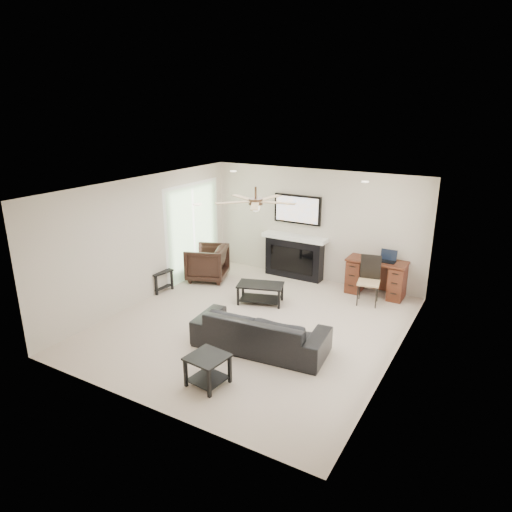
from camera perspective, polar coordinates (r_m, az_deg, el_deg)
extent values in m
plane|color=#BAA696|center=(8.37, -0.39, -8.58)|extent=(5.50, 5.50, 0.00)
cube|color=white|center=(7.58, -0.43, 8.55)|extent=(5.00, 5.50, 0.04)
cube|color=beige|center=(10.26, 7.37, 3.81)|extent=(5.00, 0.04, 2.50)
cube|color=beige|center=(5.85, -14.24, -7.90)|extent=(5.00, 0.04, 2.50)
cube|color=beige|center=(9.34, -13.78, 2.01)|extent=(0.04, 5.50, 2.50)
cube|color=beige|center=(7.04, 17.48, -3.66)|extent=(0.04, 5.50, 2.50)
cube|color=white|center=(7.15, 17.26, -3.48)|extent=(0.04, 5.10, 2.40)
cube|color=#93BC89|center=(10.50, -7.79, 3.01)|extent=(0.04, 1.80, 2.10)
cylinder|color=#382619|center=(7.71, -0.05, 6.82)|extent=(1.40, 1.40, 0.30)
imported|color=black|center=(7.47, 0.55, -9.35)|extent=(2.25, 1.06, 0.64)
imported|color=black|center=(10.40, -6.14, -0.85)|extent=(1.10, 1.09, 0.79)
cube|color=black|center=(9.18, 0.55, -4.70)|extent=(1.01, 0.75, 0.40)
cube|color=black|center=(6.67, -6.04, -14.02)|extent=(0.57, 0.57, 0.45)
cube|color=black|center=(10.03, -12.17, -2.94)|extent=(0.58, 0.58, 0.45)
cube|color=black|center=(10.35, 4.82, 2.33)|extent=(1.52, 0.34, 1.91)
cube|color=#3D220F|center=(9.84, 14.78, -2.60)|extent=(1.22, 0.56, 0.76)
cube|color=black|center=(9.30, 13.91, -3.05)|extent=(0.49, 0.51, 0.97)
cube|color=black|center=(9.62, 16.12, -0.07)|extent=(0.33, 0.24, 0.23)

